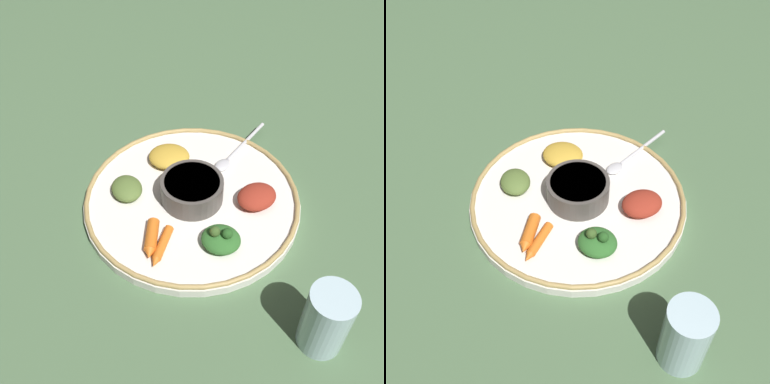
{
  "view_description": "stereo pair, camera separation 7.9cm",
  "coord_description": "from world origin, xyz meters",
  "views": [
    {
      "loc": [
        0.52,
        0.16,
        0.6
      ],
      "look_at": [
        0.0,
        0.0,
        0.03
      ],
      "focal_mm": 44.49,
      "sensor_mm": 36.0,
      "label": 1
    },
    {
      "loc": [
        0.49,
        0.23,
        0.6
      ],
      "look_at": [
        0.0,
        0.0,
        0.03
      ],
      "focal_mm": 44.49,
      "sensor_mm": 36.0,
      "label": 2
    }
  ],
  "objects": [
    {
      "name": "greens_pile",
      "position": [
        0.08,
        0.07,
        0.03
      ],
      "size": [
        0.06,
        0.06,
        0.04
      ],
      "color": "#2D6628",
      "rests_on": "platter"
    },
    {
      "name": "carrot_near_spoon",
      "position": [
        0.11,
        -0.03,
        0.03
      ],
      "size": [
        0.07,
        0.03,
        0.02
      ],
      "color": "orange",
      "rests_on": "platter"
    },
    {
      "name": "mound_beet",
      "position": [
        -0.02,
        0.1,
        0.03
      ],
      "size": [
        0.09,
        0.09,
        0.03
      ],
      "primitive_type": "ellipsoid",
      "rotation": [
        0.0,
        0.0,
        2.42
      ],
      "color": "maroon",
      "rests_on": "platter"
    },
    {
      "name": "carrot_outer",
      "position": [
        0.11,
        -0.01,
        0.02
      ],
      "size": [
        0.08,
        0.01,
        0.01
      ],
      "color": "orange",
      "rests_on": "platter"
    },
    {
      "name": "mound_collards",
      "position": [
        0.02,
        -0.11,
        0.03
      ],
      "size": [
        0.08,
        0.08,
        0.02
      ],
      "primitive_type": "ellipsoid",
      "rotation": [
        0.0,
        0.0,
        3.85
      ],
      "color": "#567033",
      "rests_on": "platter"
    },
    {
      "name": "center_bowl",
      "position": [
        0.0,
        0.0,
        0.04
      ],
      "size": [
        0.1,
        0.1,
        0.04
      ],
      "color": "#4C4742",
      "rests_on": "platter"
    },
    {
      "name": "mound_lentil_yellow",
      "position": [
        -0.07,
        -0.07,
        0.03
      ],
      "size": [
        0.08,
        0.08,
        0.02
      ],
      "primitive_type": "ellipsoid",
      "rotation": [
        0.0,
        0.0,
        1.75
      ],
      "color": "gold",
      "rests_on": "platter"
    },
    {
      "name": "platter_rim",
      "position": [
        0.0,
        0.0,
        0.02
      ],
      "size": [
        0.36,
        0.36,
        0.01
      ],
      "primitive_type": "torus",
      "color": "tan",
      "rests_on": "platter"
    },
    {
      "name": "platter",
      "position": [
        0.0,
        0.0,
        0.01
      ],
      "size": [
        0.36,
        0.36,
        0.02
      ],
      "primitive_type": "cylinder",
      "color": "white",
      "rests_on": "ground_plane"
    },
    {
      "name": "drinking_glass",
      "position": [
        0.18,
        0.23,
        0.05
      ],
      "size": [
        0.06,
        0.06,
        0.11
      ],
      "color": "silver",
      "rests_on": "ground_plane"
    },
    {
      "name": "ground_plane",
      "position": [
        0.0,
        0.0,
        0.0
      ],
      "size": [
        2.4,
        2.4,
        0.0
      ],
      "primitive_type": "plane",
      "color": "#4C6B47"
    },
    {
      "name": "spoon",
      "position": [
        -0.12,
        0.04,
        0.02
      ],
      "size": [
        0.16,
        0.07,
        0.01
      ],
      "color": "silver",
      "rests_on": "platter"
    }
  ]
}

